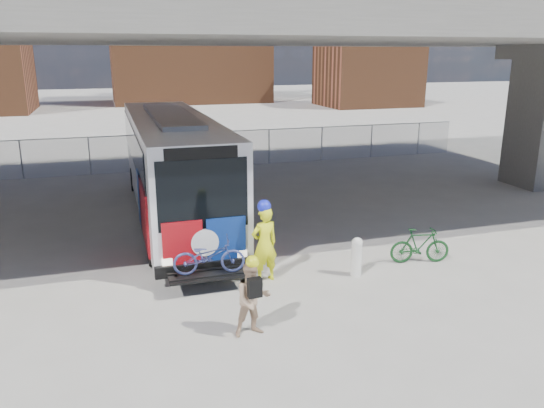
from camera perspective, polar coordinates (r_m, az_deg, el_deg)
name	(u,v)px	position (r m, az deg, el deg)	size (l,w,h in m)	color
ground	(259,247)	(16.08, -1.41, -4.67)	(160.00, 160.00, 0.00)	#9E9991
bus	(172,159)	(18.89, -10.66, 4.83)	(2.67, 12.96, 3.69)	silver
overpass	(225,26)	(18.96, -5.07, 18.55)	(40.00, 16.00, 7.95)	#605E59
chainlink_fence	(193,141)	(27.13, -8.48, 6.77)	(30.00, 0.06, 30.00)	gray
brick_buildings	(150,55)	(62.94, -12.94, 15.30)	(54.00, 22.00, 12.00)	brown
bollard	(357,255)	(14.08, 9.09, -5.46)	(0.28, 0.28, 1.06)	beige
cyclist_hivis	(264,242)	(13.45, -0.83, -4.14)	(0.80, 0.61, 2.16)	#F6FF1A
cyclist_tan	(253,298)	(11.01, -2.08, -10.07)	(0.81, 0.66, 1.75)	tan
bike_parked	(420,246)	(15.33, 15.63, -4.33)	(0.47, 1.67, 1.01)	#15441D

